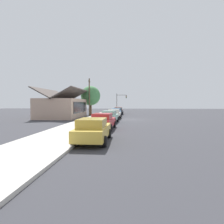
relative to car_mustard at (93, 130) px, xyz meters
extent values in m
plane|color=#38383D|center=(17.93, -2.69, -0.82)|extent=(120.00, 120.00, 0.00)
cube|color=beige|center=(17.93, 2.91, -0.74)|extent=(60.00, 4.20, 0.16)
cube|color=gold|center=(0.12, 0.00, -0.14)|extent=(4.88, 1.87, 0.70)
cube|color=gold|center=(-0.37, 0.00, 0.49)|extent=(2.35, 1.63, 0.56)
cylinder|color=black|center=(1.63, 0.93, -0.49)|extent=(0.66, 0.22, 0.66)
cylinder|color=black|center=(1.63, -0.92, -0.49)|extent=(0.66, 0.22, 0.66)
cylinder|color=black|center=(-1.40, 0.92, -0.49)|extent=(0.66, 0.22, 0.66)
cylinder|color=black|center=(-1.39, -0.93, -0.49)|extent=(0.66, 0.22, 0.66)
cube|color=red|center=(6.30, 0.14, -0.14)|extent=(4.73, 2.10, 0.70)
cube|color=#A9272B|center=(5.83, 0.16, 0.49)|extent=(2.31, 1.76, 0.56)
cylinder|color=black|center=(7.78, 1.01, -0.49)|extent=(0.67, 0.25, 0.66)
cylinder|color=black|center=(7.69, -0.87, -0.49)|extent=(0.67, 0.25, 0.66)
cylinder|color=black|center=(4.91, 1.15, -0.49)|extent=(0.67, 0.25, 0.66)
cylinder|color=black|center=(4.82, -0.73, -0.49)|extent=(0.67, 0.25, 0.66)
cube|color=#9ED1BC|center=(12.90, 0.14, -0.14)|extent=(4.61, 2.08, 0.70)
cube|color=#86B1A0|center=(12.45, 0.16, 0.49)|extent=(2.25, 1.73, 0.56)
cylinder|color=black|center=(14.35, 0.97, -0.49)|extent=(0.67, 0.26, 0.66)
cylinder|color=black|center=(14.24, -0.85, -0.49)|extent=(0.67, 0.26, 0.66)
cylinder|color=black|center=(11.56, 1.13, -0.49)|extent=(0.67, 0.26, 0.66)
cylinder|color=black|center=(11.45, -0.69, -0.49)|extent=(0.67, 0.26, 0.66)
cube|color=silver|center=(18.65, -0.05, -0.14)|extent=(4.65, 1.97, 0.70)
cube|color=beige|center=(18.19, -0.03, 0.49)|extent=(2.26, 1.65, 0.56)
cylinder|color=black|center=(20.11, 0.76, -0.49)|extent=(0.67, 0.25, 0.66)
cylinder|color=black|center=(20.02, -1.00, -0.49)|extent=(0.67, 0.25, 0.66)
cylinder|color=black|center=(17.28, 0.89, -0.49)|extent=(0.67, 0.25, 0.66)
cylinder|color=black|center=(17.19, -0.86, -0.49)|extent=(0.67, 0.25, 0.66)
cube|color=#8CB7E0|center=(25.27, 0.06, -0.14)|extent=(4.96, 2.09, 0.70)
cube|color=#779CBE|center=(24.78, 0.04, 0.49)|extent=(2.42, 1.74, 0.56)
cylinder|color=black|center=(26.73, 1.06, -0.49)|extent=(0.67, 0.25, 0.66)
cylinder|color=black|center=(26.82, -0.78, -0.49)|extent=(0.67, 0.25, 0.66)
cylinder|color=black|center=(23.71, 0.91, -0.49)|extent=(0.67, 0.25, 0.66)
cylinder|color=black|center=(23.81, -0.93, -0.49)|extent=(0.67, 0.25, 0.66)
cube|color=#2D3035|center=(31.23, -0.05, -0.14)|extent=(4.53, 2.02, 0.70)
cube|color=#27292D|center=(30.78, -0.03, 0.49)|extent=(2.20, 1.70, 0.56)
cylinder|color=black|center=(32.64, 0.82, -0.49)|extent=(0.67, 0.25, 0.66)
cylinder|color=black|center=(32.57, -1.02, -0.49)|extent=(0.67, 0.25, 0.66)
cylinder|color=black|center=(29.88, 0.93, -0.49)|extent=(0.67, 0.25, 0.66)
cylinder|color=black|center=(29.81, -0.91, -0.49)|extent=(0.67, 0.25, 0.66)
cube|color=#EA8C75|center=(37.69, 0.18, -0.14)|extent=(4.76, 1.84, 0.70)
cube|color=tan|center=(37.21, 0.18, 0.49)|extent=(2.29, 1.62, 0.56)
cylinder|color=black|center=(39.16, 1.09, -0.49)|extent=(0.66, 0.22, 0.66)
cylinder|color=black|center=(39.16, -0.74, -0.49)|extent=(0.66, 0.22, 0.66)
cylinder|color=black|center=(36.22, 1.10, -0.49)|extent=(0.66, 0.22, 0.66)
cylinder|color=black|center=(36.21, -0.73, -0.49)|extent=(0.66, 0.22, 0.66)
cube|color=tan|center=(21.02, 9.31, 0.84)|extent=(10.56, 6.34, 3.32)
cube|color=black|center=(21.02, 6.10, 1.01)|extent=(8.44, 0.08, 1.86)
cube|color=#514742|center=(21.02, 7.73, 3.34)|extent=(11.16, 3.47, 1.95)
cube|color=#514742|center=(21.02, 10.90, 3.34)|extent=(11.16, 3.47, 1.95)
cylinder|color=brown|center=(28.17, 5.65, 0.69)|extent=(0.44, 0.44, 3.01)
sphere|color=#47844C|center=(28.17, 5.65, 3.32)|extent=(4.09, 4.09, 4.09)
cylinder|color=#383833|center=(41.63, 0.91, 1.78)|extent=(0.14, 0.14, 5.20)
cylinder|color=#383833|center=(41.63, -0.39, 3.98)|extent=(0.10, 2.60, 0.10)
cube|color=black|center=(41.63, -1.69, 3.53)|extent=(0.28, 0.24, 0.80)
sphere|color=red|center=(41.48, -1.69, 3.79)|extent=(0.16, 0.16, 0.16)
sphere|color=yellow|center=(41.48, -1.69, 3.53)|extent=(0.16, 0.16, 0.16)
sphere|color=green|center=(41.48, -1.69, 3.27)|extent=(0.16, 0.16, 0.16)
cylinder|color=brown|center=(26.10, 5.51, 2.93)|extent=(0.24, 0.24, 7.50)
cube|color=brown|center=(26.10, 5.51, 6.08)|extent=(1.80, 0.12, 0.12)
cylinder|color=red|center=(14.38, 1.51, -0.38)|extent=(0.22, 0.22, 0.55)
sphere|color=red|center=(14.38, 1.51, -0.04)|extent=(0.18, 0.18, 0.18)
camera|label=1|loc=(-12.64, -2.31, 1.76)|focal=31.34mm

